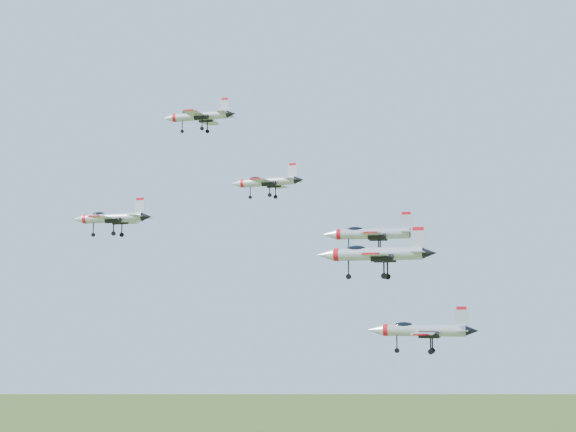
% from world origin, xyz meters
% --- Properties ---
extents(jet_lead, '(12.85, 10.66, 3.43)m').
position_xyz_m(jet_lead, '(-13.76, 13.56, 144.50)').
color(jet_lead, silver).
extents(jet_left_high, '(11.27, 9.26, 3.02)m').
position_xyz_m(jet_left_high, '(2.89, 3.08, 131.22)').
color(jet_left_high, silver).
extents(jet_right_high, '(10.94, 9.05, 2.93)m').
position_xyz_m(jet_right_high, '(-8.74, -17.89, 124.46)').
color(jet_right_high, silver).
extents(jet_left_low, '(13.54, 11.34, 3.62)m').
position_xyz_m(jet_left_low, '(17.66, 4.69, 123.49)').
color(jet_left_low, silver).
extents(jet_right_low, '(13.83, 11.47, 3.69)m').
position_xyz_m(jet_right_low, '(22.96, -12.30, 119.67)').
color(jet_right_low, silver).
extents(jet_trail, '(13.86, 11.53, 3.70)m').
position_xyz_m(jet_trail, '(25.57, -0.58, 110.74)').
color(jet_trail, silver).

